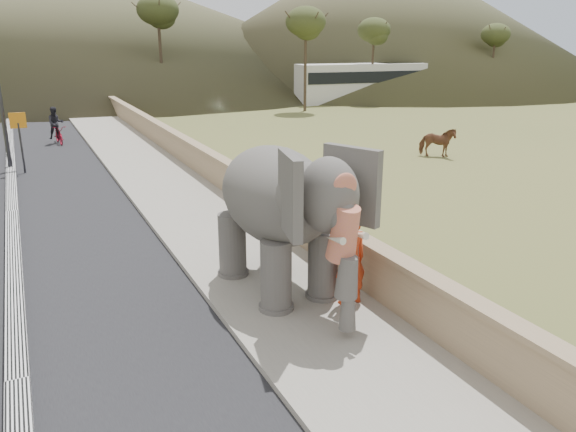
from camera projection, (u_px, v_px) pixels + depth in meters
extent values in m
plane|color=olive|center=(320.00, 332.00, 10.26)|extent=(160.00, 160.00, 0.00)
cube|color=black|center=(13.00, 217.00, 16.79)|extent=(7.00, 120.00, 0.03)
cube|color=black|center=(12.00, 214.00, 16.76)|extent=(0.35, 120.00, 0.22)
cube|color=#9E9687|center=(177.00, 196.00, 18.83)|extent=(3.00, 120.00, 0.15)
cube|color=tan|center=(223.00, 177.00, 19.36)|extent=(0.30, 120.00, 1.10)
cylinder|color=#2D2D33|center=(22.00, 149.00, 21.92)|extent=(0.08, 0.08, 2.00)
cube|color=orange|center=(18.00, 120.00, 21.59)|extent=(0.60, 0.05, 0.60)
imported|color=brown|center=(437.00, 142.00, 25.12)|extent=(1.68, 1.55, 1.33)
imported|color=silver|center=(302.00, 91.00, 48.77)|extent=(4.56, 3.15, 1.44)
cube|color=beige|center=(361.00, 83.00, 46.45)|extent=(11.18, 3.51, 3.10)
cube|color=orange|center=(432.00, 80.00, 49.65)|extent=(11.05, 2.72, 3.10)
cone|color=brown|center=(376.00, 13.00, 67.33)|extent=(56.00, 56.00, 16.00)
cone|color=brown|center=(88.00, 22.00, 70.35)|extent=(80.00, 80.00, 14.00)
imported|color=#AF3012|center=(350.00, 259.00, 10.79)|extent=(0.67, 0.44, 1.85)
imported|color=maroon|center=(59.00, 135.00, 28.31)|extent=(0.76, 1.80, 0.92)
imported|color=black|center=(56.00, 123.00, 28.09)|extent=(0.83, 0.67, 1.61)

